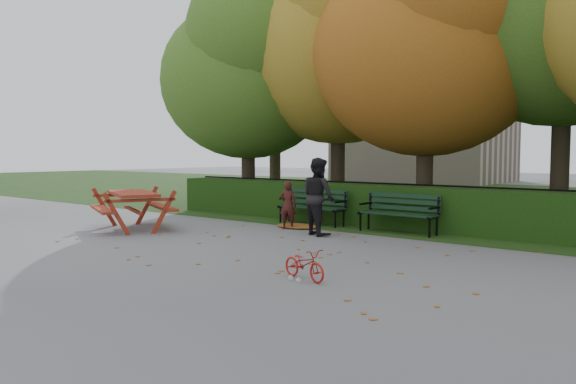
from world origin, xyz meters
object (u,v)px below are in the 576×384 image
Objects in this scene: tree_f at (278,52)px; bicycle at (304,264)px; child at (288,205)px; tree_b at (344,32)px; picnic_table at (133,200)px; bench_right at (400,210)px; tree_c at (435,33)px; adult at (319,196)px; tree_a at (250,66)px; bench_left at (314,204)px.

tree_f reaches higher than bicycle.
child is at bearing -48.35° from tree_f.
tree_b reaches higher than child.
tree_b is 8.16m from picnic_table.
bench_right is at bearing 58.28° from picnic_table.
adult is at bearing -105.05° from tree_c.
tree_c is 0.87× the size of tree_f.
tree_b is 1.10× the size of tree_c.
picnic_table is 2.99× the size of bicycle.
tree_a is 6.29m from child.
bicycle is (1.43, -7.31, -4.60)m from tree_c.
tree_b reaches higher than adult.
bench_left is at bearing -26.38° from adult.
bench_left is (3.89, -1.88, -4.00)m from tree_a.
bench_right reaches higher than bicycle.
adult is (-1.24, -1.38, 0.33)m from bench_right.
picnic_table is at bearing 19.52° from child.
adult is at bearing -32.87° from tree_a.
bench_left is 6.19m from bicycle.
child is (2.79, 2.36, -0.12)m from picnic_table.
tree_f reaches higher than adult.
tree_b is at bearing -27.99° from tree_f.
tree_c reaches higher than bench_right.
tree_c is 9.31× the size of bicycle.
picnic_table is 3.65m from child.
picnic_table reaches higher than bench_right.
tree_a is 7.04m from adult.
tree_a is at bearing -62.02° from tree_f.
bench_left is 2.10× the size of bicycle.
adult is (6.99, -6.92, -4.84)m from tree_f.
bench_left is 1.06m from child.
picnic_table is at bearing -71.03° from tree_f.
tree_f is 15.18m from bicycle.
picnic_table is 6.55m from bicycle.
tree_b is at bearing 139.33° from bench_right.
tree_b is 5.87m from bench_left.
bench_left is (-2.13, -2.26, -4.30)m from tree_c.
tree_c is 5.48m from adult.
tree_b is 6.75m from adult.
child reaches higher than bench_left.
adult is (3.91, 2.03, 0.16)m from picnic_table.
tree_b is 3.42× the size of picnic_table.
adult reaches higher than bicycle.
adult is at bearing 47.34° from bicycle.
picnic_table is (3.08, -8.95, -5.01)m from tree_f.
tree_f reaches higher than picnic_table.
bench_left and bench_right have the same top height.
adult is (1.16, -1.38, 0.33)m from bench_left.
tree_f is at bearing -69.07° from child.
bench_left is at bearing -133.36° from tree_c.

